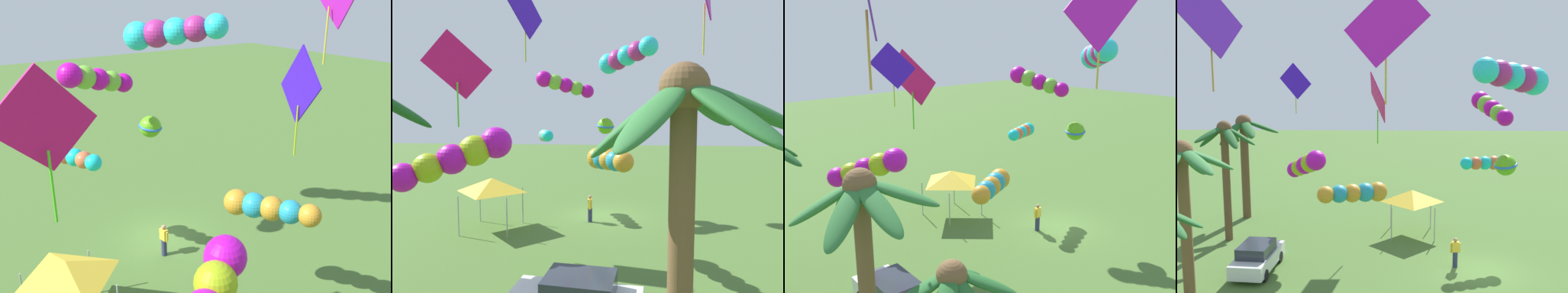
# 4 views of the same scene
# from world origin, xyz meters

# --- Properties ---
(ground_plane) EXTENTS (120.00, 120.00, 0.00)m
(ground_plane) POSITION_xyz_m (0.00, 0.00, 0.00)
(ground_plane) COLOR #476B2D
(spectator_0) EXTENTS (0.27, 0.55, 1.59)m
(spectator_0) POSITION_xyz_m (0.60, 1.35, 0.81)
(spectator_0) COLOR #2D3351
(spectator_0) RESTS_ON ground
(festival_tent) EXTENTS (2.86, 2.86, 2.85)m
(festival_tent) POSITION_xyz_m (5.76, 3.35, 2.47)
(festival_tent) COLOR #9E9EA3
(festival_tent) RESTS_ON ground
(kite_tube_1) EXTENTS (3.66, 4.02, 1.73)m
(kite_tube_1) POSITION_xyz_m (-1.33, -0.79, 9.93)
(kite_tube_1) COLOR #24D7D8
(kite_diamond_2) EXTENTS (0.72, 1.80, 2.67)m
(kite_diamond_2) POSITION_xyz_m (1.80, 9.77, 9.64)
(kite_diamond_2) COLOR #3711C6
(kite_tube_3) EXTENTS (2.13, 3.34, 1.04)m
(kite_tube_3) POSITION_xyz_m (-0.76, 6.48, 4.32)
(kite_tube_3) COLOR orange
(kite_ball_4) EXTENTS (1.59, 1.59, 1.04)m
(kite_ball_4) POSITION_xyz_m (-0.13, -0.88, 5.61)
(kite_ball_4) COLOR #5AB41A
(kite_tube_5) EXTENTS (3.58, 1.69, 1.67)m
(kite_tube_5) POSITION_xyz_m (2.55, -0.62, 8.25)
(kite_tube_5) COLOR #BE0BA6
(kite_tube_7) EXTENTS (1.53, 3.01, 0.85)m
(kite_tube_7) POSITION_xyz_m (3.75, -0.81, 4.98)
(kite_tube_7) COLOR #14D2D5
(kite_diamond_8) EXTENTS (3.17, 0.94, 4.49)m
(kite_diamond_8) POSITION_xyz_m (6.45, 5.52, 8.52)
(kite_diamond_8) COLOR #D00F6A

